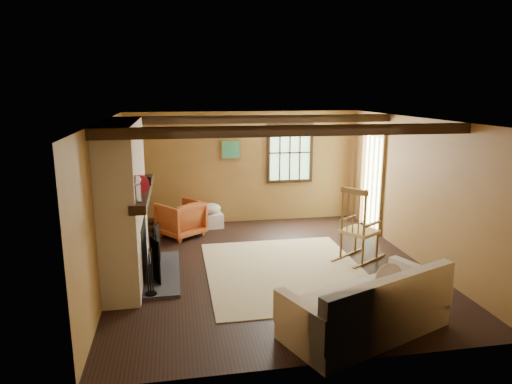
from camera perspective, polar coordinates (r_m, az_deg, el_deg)
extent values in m
plane|color=black|center=(7.58, 1.83, -9.36)|extent=(5.50, 5.50, 0.00)
cube|color=olive|center=(9.87, -1.44, 3.08)|extent=(5.00, 0.02, 2.40)
cube|color=olive|center=(4.68, 9.00, -8.07)|extent=(5.00, 0.02, 2.40)
cube|color=olive|center=(7.14, -18.13, -1.28)|extent=(0.02, 5.50, 2.40)
cube|color=olive|center=(8.11, 19.44, 0.24)|extent=(0.02, 5.50, 2.40)
cube|color=white|center=(7.04, 1.96, 9.05)|extent=(5.00, 5.50, 0.02)
cube|color=black|center=(5.89, 4.43, 7.62)|extent=(5.00, 0.12, 0.14)
cube|color=black|center=(8.22, 0.19, 9.09)|extent=(5.00, 0.12, 0.14)
cube|color=black|center=(10.00, 4.27, 4.91)|extent=(1.02, 0.06, 1.32)
cube|color=#A4CD9C|center=(10.03, 4.23, 4.93)|extent=(0.90, 0.01, 1.20)
cube|color=black|center=(10.01, 4.26, 4.92)|extent=(0.90, 0.03, 0.02)
cube|color=brown|center=(9.62, 14.26, 1.22)|extent=(0.06, 1.00, 2.06)
cube|color=#A4CD9C|center=(9.63, 14.42, 1.23)|extent=(0.01, 0.80, 1.85)
cube|color=brown|center=(9.75, -3.18, 5.32)|extent=(0.42, 0.03, 0.42)
cube|color=#236A68|center=(9.73, -3.16, 5.31)|extent=(0.36, 0.01, 0.36)
cube|color=#A95041|center=(7.11, -16.14, -1.21)|extent=(0.50, 2.20, 2.40)
cube|color=black|center=(7.31, -15.23, -6.90)|extent=(0.38, 1.00, 0.85)
cube|color=#333237|center=(7.43, -11.69, -9.89)|extent=(0.55, 1.80, 0.05)
cube|color=black|center=(7.05, -13.95, 0.06)|extent=(0.22, 2.30, 0.12)
cube|color=black|center=(6.96, -12.47, -8.34)|extent=(0.15, 0.32, 0.67)
cube|color=black|center=(7.28, -12.38, -7.38)|extent=(0.05, 0.34, 0.67)
cube|color=black|center=(7.61, -12.29, -6.50)|extent=(0.09, 0.33, 0.67)
cylinder|color=black|center=(6.69, -12.99, -12.25)|extent=(0.17, 0.17, 0.02)
cylinder|color=black|center=(6.54, -13.42, -9.78)|extent=(0.01, 0.01, 0.67)
cylinder|color=black|center=(6.57, -13.13, -9.67)|extent=(0.01, 0.01, 0.67)
cylinder|color=black|center=(6.59, -12.85, -9.56)|extent=(0.01, 0.01, 0.67)
cylinder|color=silver|center=(6.10, -14.66, -0.20)|extent=(0.11, 0.11, 0.24)
sphere|color=silver|center=(6.07, -14.76, 1.47)|extent=(0.13, 0.13, 0.13)
cylinder|color=#A81324|center=(6.59, -14.36, 0.91)|extent=(0.28, 0.05, 0.27)
cube|color=black|center=(7.21, -14.00, 1.35)|extent=(0.26, 0.18, 0.13)
cylinder|color=black|center=(7.44, -13.88, 1.55)|extent=(0.07, 0.07, 0.09)
cylinder|color=black|center=(7.56, -13.82, 1.70)|extent=(0.08, 0.08, 0.09)
cube|color=tan|center=(7.44, 3.68, -9.79)|extent=(2.50, 3.00, 0.01)
cube|color=tan|center=(7.97, 12.84, -4.84)|extent=(0.71, 0.72, 0.05)
cube|color=brown|center=(7.60, 12.20, 0.07)|extent=(0.32, 0.45, 0.09)
cylinder|color=brown|center=(8.11, 14.91, -6.43)|extent=(0.04, 0.04, 0.48)
cylinder|color=brown|center=(8.33, 12.34, -5.78)|extent=(0.04, 0.04, 0.48)
cylinder|color=brown|center=(7.75, 13.20, -7.21)|extent=(0.04, 0.04, 0.48)
cylinder|color=brown|center=(7.98, 10.57, -6.51)|extent=(0.04, 0.04, 0.48)
cylinder|color=brown|center=(7.57, 13.44, -2.77)|extent=(0.04, 0.04, 0.82)
cylinder|color=brown|center=(7.80, 10.75, -2.18)|extent=(0.04, 0.04, 0.82)
cylinder|color=brown|center=(7.63, 12.75, -2.78)|extent=(0.02, 0.02, 0.68)
cylinder|color=brown|center=(7.69, 12.07, -2.63)|extent=(0.02, 0.02, 0.68)
cylinder|color=brown|center=(7.75, 11.40, -2.48)|extent=(0.02, 0.02, 0.68)
cube|color=brown|center=(7.79, 14.38, -3.89)|extent=(0.41, 0.29, 0.03)
cube|color=brown|center=(8.04, 11.48, -3.22)|extent=(0.41, 0.29, 0.03)
cube|color=brown|center=(8.01, 13.99, -8.40)|extent=(0.80, 0.55, 0.03)
cube|color=brown|center=(8.23, 11.40, -7.68)|extent=(0.80, 0.55, 0.03)
cube|color=beige|center=(5.79, 13.43, -14.64)|extent=(2.19, 1.59, 0.44)
cube|color=beige|center=(5.42, 16.55, -12.92)|extent=(1.91, 0.89, 0.55)
cube|color=beige|center=(5.12, 5.79, -15.63)|extent=(0.47, 0.89, 0.40)
cube|color=beige|center=(6.37, 19.63, -10.46)|extent=(0.47, 0.89, 0.40)
ellipsoid|color=beige|center=(6.06, 16.28, -10.12)|extent=(0.38, 0.25, 0.36)
cylinder|color=brown|center=(9.67, -12.60, -4.32)|extent=(0.45, 0.14, 0.14)
cylinder|color=brown|center=(9.67, -11.73, -4.29)|extent=(0.45, 0.14, 0.14)
cylinder|color=brown|center=(9.66, -10.86, -4.26)|extent=(0.45, 0.14, 0.14)
cylinder|color=brown|center=(9.64, -12.64, -3.55)|extent=(0.45, 0.14, 0.14)
cylinder|color=brown|center=(9.63, -11.77, -3.52)|extent=(0.45, 0.14, 0.14)
cylinder|color=brown|center=(9.63, -10.89, -3.49)|extent=(0.45, 0.14, 0.14)
cube|color=white|center=(9.69, -5.69, -3.54)|extent=(0.53, 0.42, 0.30)
ellipsoid|color=beige|center=(9.62, -5.73, -2.06)|extent=(0.45, 0.37, 0.22)
imported|color=#BF6026|center=(9.14, -9.38, -3.33)|extent=(1.07, 1.07, 0.70)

